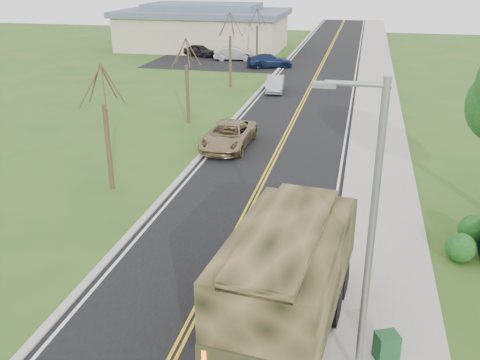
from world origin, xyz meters
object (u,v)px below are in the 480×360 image
(suv_champagne, at_px, (228,135))
(sedan_silver, at_px, (275,84))
(military_truck, at_px, (291,269))
(utility_box_near, at_px, (386,346))

(suv_champagne, relative_size, sedan_silver, 1.33)
(sedan_silver, bearing_deg, military_truck, -85.63)
(military_truck, bearing_deg, sedan_silver, 105.81)
(sedan_silver, xyz_separation_m, utility_box_near, (8.52, -32.65, -0.17))
(military_truck, height_order, suv_champagne, military_truck)
(suv_champagne, distance_m, sedan_silver, 15.57)
(military_truck, xyz_separation_m, suv_champagne, (-5.97, 16.51, -1.46))
(military_truck, xyz_separation_m, utility_box_near, (2.77, -0.57, -1.71))
(sedan_silver, height_order, utility_box_near, sedan_silver)
(military_truck, relative_size, suv_champagne, 1.48)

